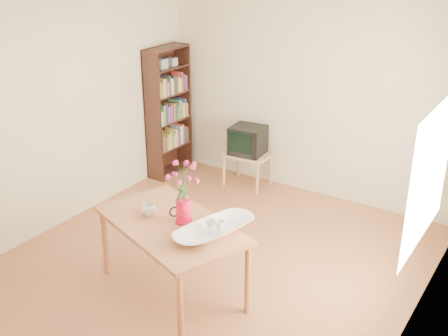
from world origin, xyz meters
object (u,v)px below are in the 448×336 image
Objects in this scene: mug at (148,210)px; television at (248,140)px; pitcher at (183,212)px; bowl at (214,209)px; table at (171,230)px.

mug is 0.30× the size of television.
television is (-0.76, 2.45, -0.20)m from pitcher.
bowl is (0.72, 0.04, 0.19)m from mug.
pitcher reaches higher than table.
bowl is at bearing 174.05° from mug.
mug is at bearing -86.70° from television.
pitcher is 0.44× the size of bowl.
bowl is 2.74m from television.
pitcher is at bearing 175.63° from bowl.
bowl is at bearing 26.36° from table.
mug reaches higher than television.
television is (-1.11, 2.48, -0.35)m from bowl.
television is at bearing 114.16° from bowl.
pitcher is 2.58m from television.
pitcher reaches higher than television.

